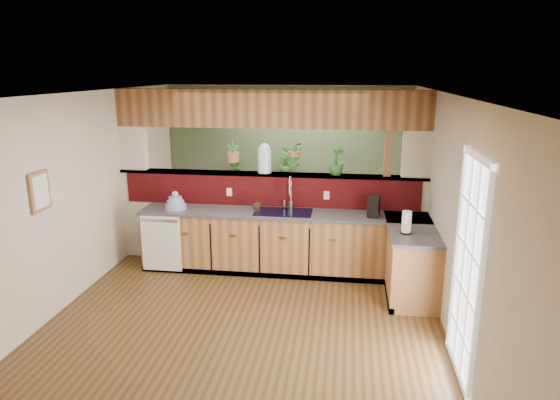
# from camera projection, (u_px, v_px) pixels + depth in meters

# --- Properties ---
(ground) EXTENTS (4.60, 7.00, 0.01)m
(ground) POSITION_uv_depth(u_px,v_px,m) (254.00, 299.00, 6.45)
(ground) COLOR #4D3318
(ground) RESTS_ON ground
(ceiling) EXTENTS (4.60, 7.00, 0.01)m
(ceiling) POSITION_uv_depth(u_px,v_px,m) (251.00, 94.00, 5.79)
(ceiling) COLOR brown
(ceiling) RESTS_ON ground
(wall_back) EXTENTS (4.60, 0.02, 2.60)m
(wall_back) POSITION_uv_depth(u_px,v_px,m) (288.00, 155.00, 9.47)
(wall_back) COLOR beige
(wall_back) RESTS_ON ground
(wall_front) EXTENTS (4.60, 0.02, 2.60)m
(wall_front) POSITION_uv_depth(u_px,v_px,m) (134.00, 362.00, 2.76)
(wall_front) COLOR beige
(wall_front) RESTS_ON ground
(wall_left) EXTENTS (0.02, 7.00, 2.60)m
(wall_left) POSITION_uv_depth(u_px,v_px,m) (77.00, 196.00, 6.42)
(wall_left) COLOR beige
(wall_left) RESTS_ON ground
(wall_right) EXTENTS (0.02, 7.00, 2.60)m
(wall_right) POSITION_uv_depth(u_px,v_px,m) (446.00, 209.00, 5.81)
(wall_right) COLOR beige
(wall_right) RESTS_ON ground
(pass_through_partition) EXTENTS (4.60, 0.21, 2.60)m
(pass_through_partition) POSITION_uv_depth(u_px,v_px,m) (272.00, 186.00, 7.43)
(pass_through_partition) COLOR beige
(pass_through_partition) RESTS_ON ground
(pass_through_ledge) EXTENTS (4.60, 0.21, 0.04)m
(pass_through_ledge) POSITION_uv_depth(u_px,v_px,m) (270.00, 174.00, 7.39)
(pass_through_ledge) COLOR brown
(pass_through_ledge) RESTS_ON ground
(header_beam) EXTENTS (4.60, 0.15, 0.55)m
(header_beam) POSITION_uv_depth(u_px,v_px,m) (270.00, 109.00, 7.15)
(header_beam) COLOR brown
(header_beam) RESTS_ON ground
(sage_backwall) EXTENTS (4.55, 0.02, 2.55)m
(sage_backwall) POSITION_uv_depth(u_px,v_px,m) (287.00, 155.00, 9.45)
(sage_backwall) COLOR #4D6142
(sage_backwall) RESTS_ON ground
(countertop) EXTENTS (4.14, 1.52, 0.90)m
(countertop) POSITION_uv_depth(u_px,v_px,m) (323.00, 246.00, 7.05)
(countertop) COLOR #915D32
(countertop) RESTS_ON ground
(dishwasher) EXTENTS (0.58, 0.03, 0.82)m
(dishwasher) POSITION_uv_depth(u_px,v_px,m) (161.00, 243.00, 7.16)
(dishwasher) COLOR white
(dishwasher) RESTS_ON ground
(navy_sink) EXTENTS (0.82, 0.50, 0.18)m
(navy_sink) POSITION_uv_depth(u_px,v_px,m) (283.00, 217.00, 7.14)
(navy_sink) COLOR black
(navy_sink) RESTS_ON countertop
(french_door) EXTENTS (0.06, 1.02, 2.16)m
(french_door) POSITION_uv_depth(u_px,v_px,m) (467.00, 272.00, 4.63)
(french_door) COLOR white
(french_door) RESTS_ON ground
(framed_print) EXTENTS (0.04, 0.35, 0.45)m
(framed_print) POSITION_uv_depth(u_px,v_px,m) (40.00, 191.00, 5.59)
(framed_print) COLOR #915D32
(framed_print) RESTS_ON wall_left
(faucet) EXTENTS (0.22, 0.22, 0.50)m
(faucet) POSITION_uv_depth(u_px,v_px,m) (290.00, 191.00, 7.19)
(faucet) COLOR #B7B7B2
(faucet) RESTS_ON countertop
(dish_stack) EXTENTS (0.31, 0.31, 0.27)m
(dish_stack) POSITION_uv_depth(u_px,v_px,m) (176.00, 203.00, 7.26)
(dish_stack) COLOR #919FBC
(dish_stack) RESTS_ON countertop
(soap_dispenser) EXTENTS (0.11, 0.11, 0.19)m
(soap_dispenser) POSITION_uv_depth(u_px,v_px,m) (257.00, 204.00, 7.18)
(soap_dispenser) COLOR #392414
(soap_dispenser) RESTS_ON countertop
(coffee_maker) EXTENTS (0.15, 0.25, 0.28)m
(coffee_maker) POSITION_uv_depth(u_px,v_px,m) (374.00, 207.00, 6.89)
(coffee_maker) COLOR black
(coffee_maker) RESTS_ON countertop
(paper_towel) EXTENTS (0.14, 0.14, 0.31)m
(paper_towel) POSITION_uv_depth(u_px,v_px,m) (407.00, 223.00, 6.16)
(paper_towel) COLOR black
(paper_towel) RESTS_ON countertop
(glass_jar) EXTENTS (0.20, 0.20, 0.44)m
(glass_jar) POSITION_uv_depth(u_px,v_px,m) (264.00, 158.00, 7.34)
(glass_jar) COLOR silver
(glass_jar) RESTS_ON pass_through_ledge
(ledge_plant_right) EXTENTS (0.23, 0.23, 0.41)m
(ledge_plant_right) POSITION_uv_depth(u_px,v_px,m) (336.00, 161.00, 7.21)
(ledge_plant_right) COLOR #22551D
(ledge_plant_right) RESTS_ON pass_through_ledge
(hanging_plant_a) EXTENTS (0.22, 0.19, 0.51)m
(hanging_plant_a) POSITION_uv_depth(u_px,v_px,m) (233.00, 147.00, 7.37)
(hanging_plant_a) COLOR brown
(hanging_plant_a) RESTS_ON header_beam
(hanging_plant_b) EXTENTS (0.40, 0.36, 0.49)m
(hanging_plant_b) POSITION_uv_depth(u_px,v_px,m) (294.00, 143.00, 7.23)
(hanging_plant_b) COLOR brown
(hanging_plant_b) RESTS_ON header_beam
(shelving_console) EXTENTS (1.48, 0.62, 0.96)m
(shelving_console) POSITION_uv_depth(u_px,v_px,m) (264.00, 198.00, 9.49)
(shelving_console) COLOR black
(shelving_console) RESTS_ON ground
(shelf_plant_a) EXTENTS (0.23, 0.17, 0.40)m
(shelf_plant_a) POSITION_uv_depth(u_px,v_px,m) (237.00, 162.00, 9.39)
(shelf_plant_a) COLOR #22551D
(shelf_plant_a) RESTS_ON shelving_console
(shelf_plant_b) EXTENTS (0.24, 0.24, 0.42)m
(shelf_plant_b) POSITION_uv_depth(u_px,v_px,m) (285.00, 163.00, 9.26)
(shelf_plant_b) COLOR #22551D
(shelf_plant_b) RESTS_ON shelving_console
(floor_plant) EXTENTS (0.84, 0.78, 0.78)m
(floor_plant) POSITION_uv_depth(u_px,v_px,m) (317.00, 224.00, 8.26)
(floor_plant) COLOR #22551D
(floor_plant) RESTS_ON ground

